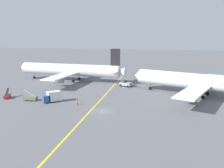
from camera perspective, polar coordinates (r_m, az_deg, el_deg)
name	(u,v)px	position (r m, az deg, el deg)	size (l,w,h in m)	color
ground_plane	(103,111)	(70.11, -2.23, -6.49)	(600.00, 600.00, 0.00)	slate
taxiway_stripe	(99,101)	(80.31, -3.05, -4.13)	(0.50, 120.00, 0.01)	yellow
airliner_at_gate_left	(70,70)	(116.24, -9.92, 3.32)	(54.99, 47.94, 15.77)	silver
airliner_being_pushed	(198,82)	(91.21, 19.83, 0.50)	(48.95, 47.73, 16.73)	white
pushback_tug	(126,84)	(103.06, 3.26, 0.12)	(8.28, 4.78, 2.98)	gray
gse_catering_truck_tall	(52,97)	(81.49, -14.12, -2.96)	(5.90, 5.75, 3.50)	#2D5199
gse_stair_truck_yellow	(30,98)	(85.39, -18.89, -3.08)	(4.80, 2.50, 4.06)	#666B4C
gse_belt_loader_portside	(7,96)	(91.74, -23.72, -2.58)	(3.30, 4.99, 3.02)	red
ground_crew_ramp_agent_by_cones	(77,102)	(76.55, -8.29, -4.36)	(0.50, 0.36, 1.66)	#4C4C51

